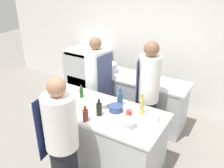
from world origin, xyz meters
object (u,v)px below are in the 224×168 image
bottle_olive_oil (99,109)px  bottle_sauce (120,98)px  chef_at_stove (97,84)px  bottle_vinegar (86,115)px  bowl_mixing_large (103,105)px  chef_at_prep_near (62,142)px  oven_range (88,72)px  stockpot (109,68)px  bottle_cooking_oil (142,106)px  cup (129,113)px  bottle_wine (81,92)px  chef_at_pass_far (148,95)px  bowl_ceramic_blue (153,118)px  bowl_wooden_salad (128,123)px  bowl_prep_small (116,108)px

bottle_olive_oil → bottle_sauce: bottle_sauce is taller
chef_at_stove → bottle_vinegar: chef_at_stove is taller
bowl_mixing_large → chef_at_prep_near: bearing=-93.7°
oven_range → bottle_olive_oil: (1.56, -1.89, 0.48)m
oven_range → stockpot: stockpot is taller
bottle_cooking_oil → cup: (-0.13, -0.13, -0.08)m
bottle_vinegar → bottle_wine: bottle_vinegar is taller
bottle_sauce → stockpot: size_ratio=0.91×
chef_at_pass_far → bottle_olive_oil: (-0.34, -0.86, 0.10)m
oven_range → bottle_sauce: bearing=-42.1°
bottle_vinegar → stockpot: (-0.59, 1.54, 0.00)m
chef_at_stove → bottle_vinegar: (0.56, -1.09, 0.15)m
cup → oven_range: bearing=138.4°
bottle_wine → chef_at_pass_far: bearing=34.0°
chef_at_pass_far → chef_at_stove: bearing=74.5°
bottle_cooking_oil → chef_at_stove: bearing=153.1°
bowl_mixing_large → cup: (0.42, -0.01, 0.00)m
oven_range → chef_at_stove: chef_at_stove is taller
chef_at_pass_far → bottle_cooking_oil: chef_at_pass_far is taller
bottle_cooking_oil → bowl_ceramic_blue: 0.23m
chef_at_pass_far → oven_range: bearing=47.6°
bottle_olive_oil → bowl_ceramic_blue: bearing=21.0°
oven_range → bowl_wooden_salad: 2.81m
chef_at_stove → bowl_prep_small: (0.78, -0.68, 0.11)m
chef_at_stove → bowl_mixing_large: size_ratio=9.62×
chef_at_stove → bottle_sauce: 0.91m
oven_range → bottle_olive_oil: bearing=-50.5°
chef_at_pass_far → bowl_mixing_large: (-0.41, -0.65, 0.04)m
bottle_olive_oil → bottle_vinegar: 0.21m
cup → bottle_olive_oil: bearing=-150.4°
oven_range → chef_at_prep_near: chef_at_prep_near is taller
oven_range → cup: (1.90, -1.69, 0.43)m
bottle_vinegar → bowl_prep_small: 0.46m
chef_at_stove → bottle_sauce: chef_at_stove is taller
bowl_ceramic_blue → oven_range: bearing=143.9°
chef_at_stove → bowl_mixing_large: chef_at_stove is taller
chef_at_pass_far → stockpot: 1.12m
bottle_wine → bowl_mixing_large: (0.44, -0.08, -0.04)m
chef_at_pass_far → bowl_ceramic_blue: (0.33, -0.60, 0.04)m
bowl_mixing_large → bottle_wine: bearing=170.3°
bowl_prep_small → bowl_ceramic_blue: 0.54m
bottle_cooking_oil → bowl_prep_small: 0.36m
chef_at_pass_far → stockpot: size_ratio=5.90×
bowl_mixing_large → oven_range: bearing=131.6°
bottle_cooking_oil → stockpot: (-1.14, 1.02, -0.04)m
cup → chef_at_prep_near: bearing=-120.0°
oven_range → bowl_mixing_large: bearing=-48.4°
bottle_wine → bottle_vinegar: bearing=-48.1°
bottle_cooking_oil → bowl_wooden_salad: 0.36m
chef_at_prep_near → bottle_sauce: 1.05m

